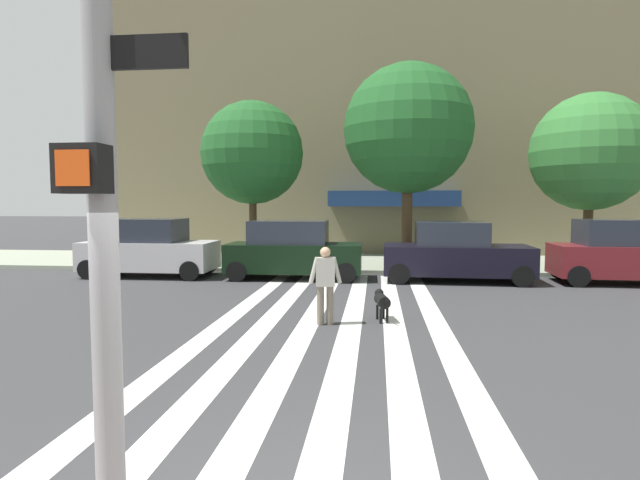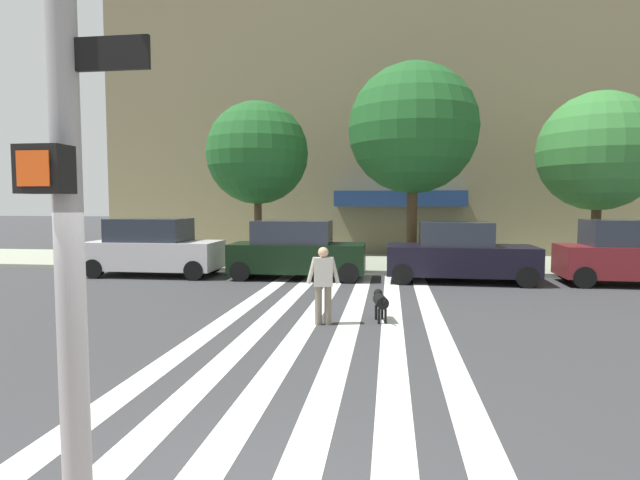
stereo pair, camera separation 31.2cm
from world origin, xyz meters
name	(u,v)px [view 2 (the right image)]	position (x,y,z in m)	size (l,w,h in m)	color
ground_plane	(334,320)	(0.00, 7.21, 0.00)	(160.00, 160.00, 0.00)	#353538
sidewalk_far	(361,263)	(0.00, 17.43, 0.07)	(80.00, 6.00, 0.15)	#979E88
crosswalk_stripes	(330,320)	(-0.09, 7.21, 0.00)	(4.95, 13.83, 0.01)	silver
apartment_block	(461,44)	(5.20, 27.56, 11.77)	(36.20, 15.67, 23.55)	#74684C
traffic_light_pole	(57,41)	(-0.78, -0.79, 3.52)	(0.74, 0.46, 5.80)	gray
parked_car_near_curb	(154,248)	(-7.02, 13.17, 0.97)	(4.50, 2.05, 2.01)	#C0BBC0
parked_car_behind_first	(296,251)	(-1.92, 13.17, 0.95)	(4.53, 1.95, 1.96)	black
parked_car_third_in_line	(459,254)	(3.42, 13.17, 0.91)	(4.71, 2.14, 1.94)	black
parked_car_fourth_in_line	(640,254)	(8.85, 13.17, 0.99)	(4.83, 2.02, 2.04)	maroon
street_tree_nearest	(257,153)	(-3.85, 15.47, 4.45)	(3.90, 3.90, 6.26)	#4C3823
street_tree_middle	(413,129)	(1.99, 15.32, 5.23)	(4.71, 4.71, 7.45)	#4C3823
street_tree_further	(599,152)	(8.51, 15.75, 4.37)	(4.20, 4.20, 6.33)	#4C3823
pedestrian_dog_walker	(323,281)	(-0.18, 6.81, 0.93)	(0.71, 0.30, 1.64)	#6B6051
dog_on_leash	(380,301)	(1.00, 7.29, 0.44)	(0.36, 0.97, 0.65)	black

